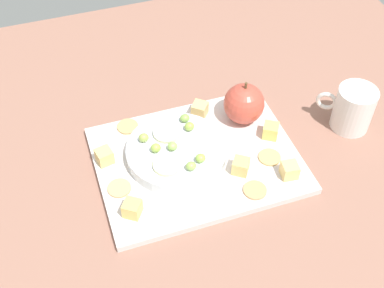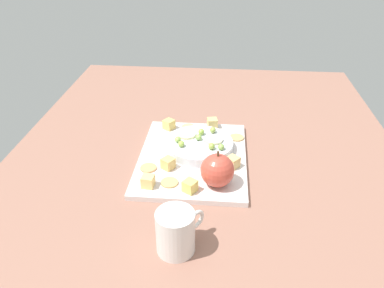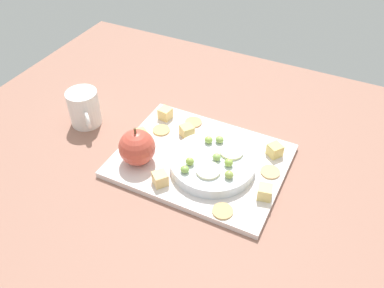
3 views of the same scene
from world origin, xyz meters
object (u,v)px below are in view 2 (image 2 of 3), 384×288
Objects in this scene: apple_slice_1 at (213,140)px; cracker_2 at (189,127)px; cracker_1 at (148,168)px; cracker_3 at (169,183)px; platter at (193,158)px; grape_6 at (199,137)px; cheese_cube_1 at (212,123)px; cheese_cube_5 at (190,186)px; serving_dish at (199,144)px; cheese_cube_3 at (233,162)px; cheese_cube_4 at (168,163)px; grape_3 at (178,140)px; cup at (176,232)px; apple_whole at (217,170)px; cheese_cube_0 at (169,124)px; grape_4 at (181,144)px; grape_1 at (201,132)px; grape_2 at (221,147)px; grape_5 at (212,146)px; grape_0 at (213,130)px; cheese_cube_2 at (148,181)px; cracker_0 at (237,138)px; apple_slice_0 at (187,135)px.

cracker_2 is at bearing -144.97° from apple_slice_1.
cracker_1 is 1.00× the size of cracker_3.
grape_6 is (-4.11, 1.19, 3.79)cm from platter.
platter is 16.41cm from cheese_cube_1.
cheese_cube_5 is 13.46cm from cracker_1.
cheese_cube_3 is (7.85, 8.83, 0.18)cm from serving_dish.
cheese_cube_4 is 6.32cm from cracker_3.
grape_3 is 0.20× the size of cup.
cheese_cube_0 is at bearing -150.07° from apple_whole.
grape_4 is at bearing -25.54° from cheese_cube_1.
grape_6 is (2.88, -0.51, -0.07)cm from grape_1.
grape_2 is 1.00× the size of grape_5.
platter is 19.81× the size of grape_3.
serving_dish is 6.06cm from grape_0.
cheese_cube_3 is (4.13, 10.20, 2.02)cm from platter.
serving_dish is (-3.72, 1.37, 1.84)cm from platter.
grape_5 is 30.98cm from cup.
platter is at bearing -15.50° from cheese_cube_1.
cheese_cube_0 and cheese_cube_5 have the same top height.
cheese_cube_3 is 22.76cm from cracker_2.
cheese_cube_4 is 0.68× the size of cracker_2.
cheese_cube_2 is 31.14cm from cracker_0.
cracker_3 is 15.35cm from grape_5.
apple_whole reaches higher than cheese_cube_1.
cracker_3 is 2.24× the size of grape_2.
cheese_cube_5 is 0.68× the size of cracker_0.
cracker_1 is (16.67, -21.58, 0.00)cm from cracker_0.
apple_slice_0 is (-10.23, -12.35, 1.29)cm from cheese_cube_3.
grape_2 and grape_6 have the same top height.
cracker_2 is at bearing -131.58° from grape_0.
cheese_cube_2 and cheese_cube_4 have the same top height.
cracker_0 is 10.49cm from grape_1.
apple_slice_1 reaches higher than cracker_1.
grape_3 is (12.24, -1.63, 2.92)cm from cracker_2.
grape_2 reaches higher than cracker_0.
cheese_cube_0 reaches higher than cracker_0.
apple_slice_0 is at bearing 160.91° from cheese_cube_2.
cheese_cube_3 is 14.13cm from cracker_0.
platter is 19.81× the size of grape_5.
cracker_1 is at bearing -32.19° from apple_slice_0.
platter is 7.16× the size of apple_slice_0.
apple_slice_1 is (-4.00, 5.06, 3.31)cm from platter.
grape_3 is 1.00× the size of grape_6.
serving_dish is 5.93cm from grape_3.
grape_6 is (-16.31, 5.52, 2.92)cm from cracker_3.
grape_4 is 31.26cm from cup.
cracker_2 is at bearing -151.77° from grape_1.
apple_whole is 29.37cm from cheese_cube_0.
cheese_cube_0 is at bearing -171.84° from cracker_3.
apple_whole reaches higher than cheese_cube_0.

